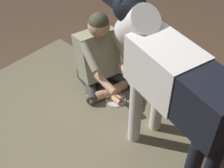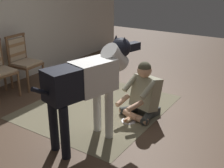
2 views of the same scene
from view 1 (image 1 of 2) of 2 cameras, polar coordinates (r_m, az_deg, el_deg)
ground_plane at (r=3.05m, az=-3.57°, el=-5.99°), size 13.29×13.29×0.00m
area_rug at (r=2.99m, az=-10.37°, el=-8.05°), size 2.25×1.99×0.01m
person_sitting_on_floor at (r=3.16m, az=-2.24°, el=4.82°), size 0.73×0.58×0.85m
large_dog at (r=2.24m, az=10.50°, el=1.26°), size 1.57×0.58×1.29m
hot_dog_on_plate at (r=3.18m, az=0.68°, el=-2.64°), size 0.21×0.21×0.06m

